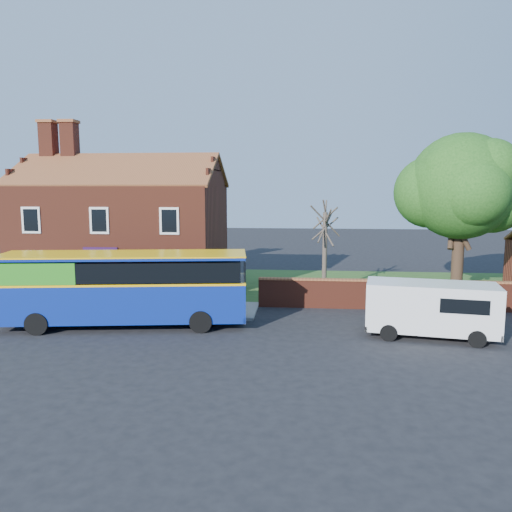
# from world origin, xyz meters

# --- Properties ---
(ground) EXTENTS (120.00, 120.00, 0.00)m
(ground) POSITION_xyz_m (0.00, 0.00, 0.00)
(ground) COLOR black
(ground) RESTS_ON ground
(pavement) EXTENTS (18.00, 3.50, 0.12)m
(pavement) POSITION_xyz_m (-7.00, 5.75, 0.06)
(pavement) COLOR gray
(pavement) RESTS_ON ground
(kerb) EXTENTS (18.00, 0.15, 0.14)m
(kerb) POSITION_xyz_m (-7.00, 4.00, 0.07)
(kerb) COLOR slate
(kerb) RESTS_ON ground
(grass_strip) EXTENTS (26.00, 12.00, 0.04)m
(grass_strip) POSITION_xyz_m (13.00, 13.00, 0.02)
(grass_strip) COLOR #426B28
(grass_strip) RESTS_ON ground
(shop_building) EXTENTS (12.30, 8.13, 10.50)m
(shop_building) POSITION_xyz_m (-7.02, 11.50, 3.41)
(shop_building) COLOR maroon
(shop_building) RESTS_ON ground
(boundary_wall) EXTENTS (22.00, 0.38, 1.60)m
(boundary_wall) POSITION_xyz_m (13.00, 7.00, 0.81)
(boundary_wall) COLOR maroon
(boundary_wall) RESTS_ON ground
(bus) EXTENTS (11.53, 4.38, 3.42)m
(bus) POSITION_xyz_m (-4.24, 2.57, 1.94)
(bus) COLOR navy
(bus) RESTS_ON ground
(van_near) EXTENTS (5.69, 3.02, 2.37)m
(van_near) POSITION_xyz_m (9.89, 2.07, 1.33)
(van_near) COLOR white
(van_near) RESTS_ON ground
(large_tree) EXTENTS (7.88, 6.24, 9.61)m
(large_tree) POSITION_xyz_m (13.71, 11.36, 6.29)
(large_tree) COLOR black
(large_tree) RESTS_ON ground
(bare_tree) EXTENTS (2.03, 2.42, 5.41)m
(bare_tree) POSITION_xyz_m (5.69, 10.78, 2.78)
(bare_tree) COLOR #4C4238
(bare_tree) RESTS_ON ground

